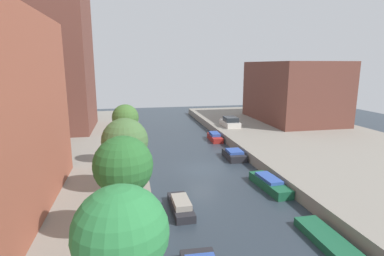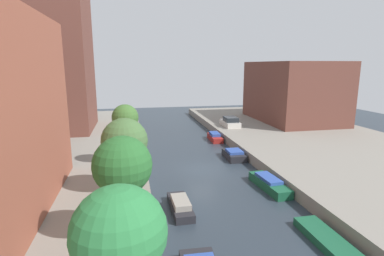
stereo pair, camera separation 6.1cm
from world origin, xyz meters
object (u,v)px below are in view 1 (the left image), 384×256
street_tree_1 (123,166)px  street_tree_3 (125,118)px  low_block_right (293,91)px  parked_car (230,122)px  moored_boat_left_2 (181,206)px  moored_boat_right_2 (270,184)px  moored_boat_right_3 (234,155)px  moored_boat_right_1 (327,239)px  street_tree_0 (121,233)px  moored_boat_right_4 (215,137)px  street_tree_2 (125,141)px  apartment_tower_far (46,43)px

street_tree_1 → street_tree_3: bearing=90.0°
low_block_right → street_tree_1: low_block_right is taller
parked_car → moored_boat_left_2: (-10.53, -21.26, -1.19)m
moored_boat_right_2 → moored_boat_right_3: bearing=90.9°
parked_car → moored_boat_right_3: (-3.37, -11.27, -1.15)m
street_tree_3 → moored_boat_right_1: street_tree_3 is taller
street_tree_0 → moored_boat_left_2: size_ratio=1.31×
street_tree_1 → street_tree_0: bearing=-90.0°
moored_boat_right_1 → moored_boat_right_4: size_ratio=1.15×
street_tree_1 → moored_boat_right_4: size_ratio=1.41×
parked_car → moored_boat_right_2: bearing=-99.6°
street_tree_2 → moored_boat_right_1: bearing=-32.1°
moored_boat_left_2 → moored_boat_right_2: (7.29, 2.20, 0.03)m
street_tree_1 → parked_car: bearing=61.8°
street_tree_3 → moored_boat_right_1: 16.80m
street_tree_0 → moored_boat_right_4: size_ratio=1.34×
moored_boat_left_2 → moored_boat_right_1: 8.74m
apartment_tower_far → low_block_right: apartment_tower_far is taller
moored_boat_left_2 → low_block_right: bearing=48.3°
street_tree_1 → parked_car: 29.61m
street_tree_0 → parked_car: size_ratio=1.21×
apartment_tower_far → street_tree_2: (9.43, -22.31, -7.45)m
street_tree_2 → street_tree_3: size_ratio=0.97×
moored_boat_left_2 → apartment_tower_far: bearing=118.5°
moored_boat_left_2 → moored_boat_right_1: bearing=-36.7°
apartment_tower_far → street_tree_3: apartment_tower_far is taller
apartment_tower_far → moored_boat_right_1: (19.83, -28.84, -11.75)m
street_tree_3 → street_tree_1: bearing=-90.0°
street_tree_0 → street_tree_3: (0.00, 16.91, 0.48)m
street_tree_3 → moored_boat_right_2: (10.68, -4.86, -4.66)m
low_block_right → moored_boat_right_2: (-13.89, -21.60, -5.01)m
moored_boat_right_4 → street_tree_2: bearing=-123.2°
parked_car → moored_boat_right_4: parked_car is taller
moored_boat_right_2 → street_tree_2: bearing=-175.2°
street_tree_3 → moored_boat_right_4: street_tree_3 is taller
moored_boat_right_1 → moored_boat_right_3: moored_boat_right_3 is taller
street_tree_0 → moored_boat_right_2: street_tree_0 is taller
parked_car → moored_boat_right_4: bearing=-131.9°
street_tree_0 → moored_boat_right_2: size_ratio=1.08×
apartment_tower_far → moored_boat_right_1: size_ratio=5.10×
street_tree_0 → street_tree_1: 5.20m
apartment_tower_far → parked_car: bearing=-5.8°
moored_boat_right_1 → moored_boat_right_3: 15.22m
apartment_tower_far → street_tree_1: (9.43, -28.28, -7.11)m
street_tree_2 → moored_boat_left_2: 5.53m
low_block_right → moored_boat_left_2: low_block_right is taller
moored_boat_left_2 → moored_boat_right_2: 7.62m
street_tree_3 → moored_boat_right_1: bearing=-49.7°
street_tree_0 → moored_boat_right_4: street_tree_0 is taller
moored_boat_right_1 → moored_boat_left_2: bearing=143.3°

